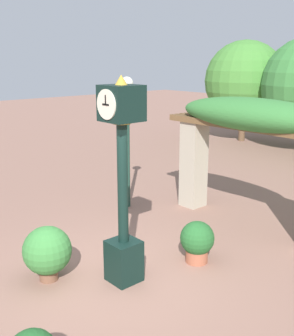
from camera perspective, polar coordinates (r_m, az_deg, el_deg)
ground_plane at (r=7.15m, az=-4.70°, el=-14.93°), size 60.00×60.00×0.00m
pedestal_clock at (r=6.50m, az=-3.31°, el=-2.05°), size 0.53×0.58×3.29m
pergola at (r=9.02m, az=14.09°, el=4.80°), size 4.30×1.09×2.74m
potted_plant_near_right at (r=7.11m, az=-13.36°, el=-10.91°), size 0.79×0.79×0.92m
potted_plant_far_left at (r=7.58m, az=6.81°, el=-9.73°), size 0.61×0.61×0.76m
lamp_post at (r=9.85m, az=-2.68°, el=6.54°), size 0.29×0.29×3.12m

